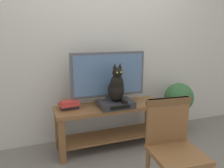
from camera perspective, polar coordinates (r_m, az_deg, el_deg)
name	(u,v)px	position (r m, az deg, el deg)	size (l,w,h in m)	color
ground_plane	(132,168)	(2.63, 5.03, -20.31)	(12.00, 12.00, 0.00)	slate
back_wall	(103,35)	(3.11, -2.30, 12.17)	(7.00, 0.12, 2.80)	beige
tv_stand	(111,118)	(2.88, -0.35, -8.55)	(1.37, 0.44, 0.55)	brown
tv	(108,76)	(2.81, -0.92, 1.97)	(0.95, 0.20, 0.65)	#4C4C51
media_box	(116,104)	(2.75, 1.00, -5.04)	(0.41, 0.29, 0.08)	#2D2D30
cat	(117,87)	(2.68, 1.15, -0.72)	(0.19, 0.30, 0.46)	black
wooden_chair	(173,143)	(2.06, 15.09, -14.10)	(0.45, 0.45, 0.89)	brown
book_stack	(69,104)	(2.74, -10.70, -5.08)	(0.25, 0.21, 0.10)	#2D2D33
potted_plant	(178,104)	(3.38, 16.37, -4.85)	(0.41, 0.41, 0.74)	#9E6B4C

